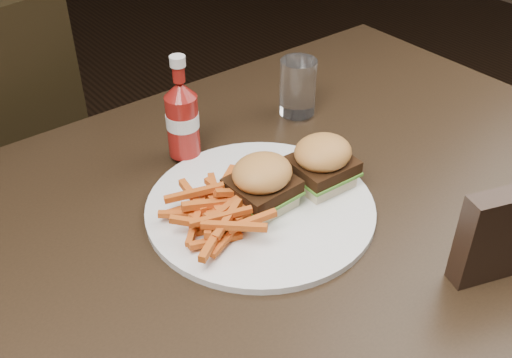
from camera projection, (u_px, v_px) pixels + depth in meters
dining_table at (277, 214)px, 0.89m from camera, size 1.20×0.80×0.04m
plate at (260, 207)px, 0.86m from camera, size 0.33×0.33×0.01m
sandwich_half_a at (262, 199)px, 0.85m from camera, size 0.08×0.08×0.02m
sandwich_half_b at (321, 178)px, 0.89m from camera, size 0.08×0.08×0.02m
fries_pile at (219, 211)px, 0.81m from camera, size 0.14×0.14×0.05m
ketchup_bottle at (183, 126)px, 0.94m from camera, size 0.06×0.06×0.10m
tumbler at (298, 87)px, 1.05m from camera, size 0.07×0.07×0.10m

